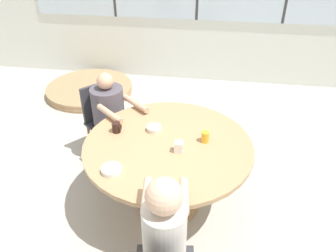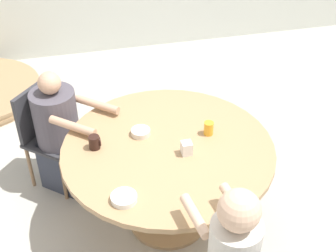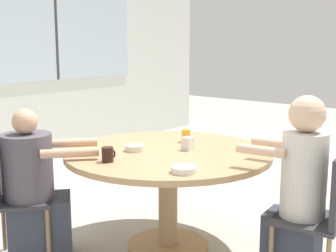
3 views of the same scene
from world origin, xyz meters
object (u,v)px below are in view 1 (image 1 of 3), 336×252
object	(u,v)px
person_man_blue_shirt	(165,251)
folded_table_stack	(90,89)
bowl_white_shallow	(154,128)
bowl_cereal	(111,170)
person_woman_green_shirt	(112,125)
coffee_mug	(117,127)
milk_carton_small	(179,147)
juice_glass	(205,137)
chair_for_woman_green_shirt	(103,115)

from	to	relation	value
person_man_blue_shirt	folded_table_stack	bearing A→B (deg)	111.48
bowl_white_shallow	bowl_cereal	xyz separation A→B (m)	(-0.22, -0.61, -0.00)
person_woman_green_shirt	coffee_mug	size ratio (longest dim) A/B	10.95
person_man_blue_shirt	folded_table_stack	xyz separation A→B (m)	(-1.72, 3.12, -0.50)
person_man_blue_shirt	coffee_mug	distance (m)	1.24
milk_carton_small	coffee_mug	bearing A→B (deg)	161.03
coffee_mug	folded_table_stack	world-z (taller)	coffee_mug
person_man_blue_shirt	bowl_cereal	size ratio (longest dim) A/B	7.48
juice_glass	folded_table_stack	size ratio (longest dim) A/B	0.07
person_woman_green_shirt	milk_carton_small	distance (m)	1.13
milk_carton_small	bowl_cereal	distance (m)	0.59
juice_glass	bowl_white_shallow	size ratio (longest dim) A/B	0.72
bowl_cereal	milk_carton_small	bearing A→B (deg)	34.80
milk_carton_small	bowl_white_shallow	xyz separation A→B (m)	(-0.26, 0.28, -0.03)
bowl_cereal	folded_table_stack	distance (m)	2.96
person_woman_green_shirt	person_man_blue_shirt	size ratio (longest dim) A/B	0.89
coffee_mug	milk_carton_small	world-z (taller)	coffee_mug
coffee_mug	bowl_cereal	bearing A→B (deg)	-78.13
person_man_blue_shirt	milk_carton_small	xyz separation A→B (m)	(-0.02, 0.85, 0.22)
juice_glass	bowl_cereal	xyz separation A→B (m)	(-0.69, -0.51, -0.03)
person_woman_green_shirt	juice_glass	size ratio (longest dim) A/B	10.79
milk_carton_small	bowl_cereal	bearing A→B (deg)	-145.20
juice_glass	folded_table_stack	bearing A→B (deg)	132.37
chair_for_woman_green_shirt	juice_glass	bearing A→B (deg)	101.40
chair_for_woman_green_shirt	milk_carton_small	distance (m)	1.28
person_man_blue_shirt	bowl_cereal	distance (m)	0.74
bowl_white_shallow	milk_carton_small	bearing A→B (deg)	-46.73
person_woman_green_shirt	juice_glass	distance (m)	1.20
chair_for_woman_green_shirt	person_woman_green_shirt	world-z (taller)	person_woman_green_shirt
milk_carton_small	bowl_cereal	xyz separation A→B (m)	(-0.48, -0.33, -0.03)
person_woman_green_shirt	folded_table_stack	distance (m)	1.84
bowl_cereal	person_man_blue_shirt	bearing A→B (deg)	-45.72
folded_table_stack	coffee_mug	bearing A→B (deg)	-61.82
juice_glass	bowl_white_shallow	distance (m)	0.48
chair_for_woman_green_shirt	milk_carton_small	size ratio (longest dim) A/B	9.16
coffee_mug	bowl_white_shallow	distance (m)	0.34
person_man_blue_shirt	bowl_cereal	bearing A→B (deg)	126.88
person_woman_green_shirt	folded_table_stack	size ratio (longest dim) A/B	0.80
person_man_blue_shirt	bowl_cereal	world-z (taller)	person_man_blue_shirt
juice_glass	folded_table_stack	distance (m)	2.93
bowl_white_shallow	folded_table_stack	bearing A→B (deg)	125.85
bowl_cereal	folded_table_stack	size ratio (longest dim) A/B	0.12
chair_for_woman_green_shirt	bowl_white_shallow	world-z (taller)	chair_for_woman_green_shirt
chair_for_woman_green_shirt	folded_table_stack	world-z (taller)	chair_for_woman_green_shirt
coffee_mug	juice_glass	size ratio (longest dim) A/B	0.99
chair_for_woman_green_shirt	juice_glass	xyz separation A→B (m)	(1.16, -0.64, 0.27)
coffee_mug	bowl_cereal	distance (m)	0.55
person_man_blue_shirt	milk_carton_small	distance (m)	0.87
juice_glass	coffee_mug	bearing A→B (deg)	177.91
person_man_blue_shirt	juice_glass	xyz separation A→B (m)	(0.19, 1.02, 0.23)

